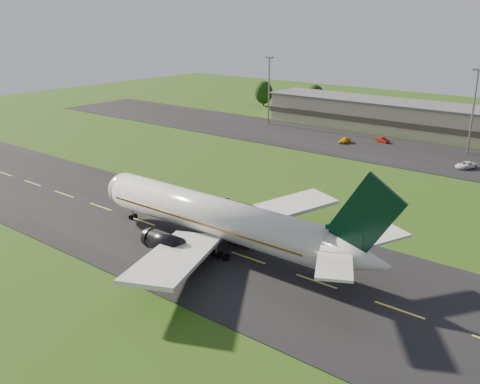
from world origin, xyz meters
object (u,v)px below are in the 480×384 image
Objects in this scene: service_vehicle_a at (345,140)px; service_vehicle_c at (466,165)px; light_mast_west at (269,82)px; service_vehicle_b at (383,140)px; light_mast_centre at (474,101)px; airliner at (217,218)px.

service_vehicle_a is 33.12m from service_vehicle_c.
light_mast_west reaches higher than service_vehicle_c.
light_mast_west reaches higher than service_vehicle_a.
service_vehicle_b is at bearing -2.62° from light_mast_west.
service_vehicle_c is at bearing -99.38° from service_vehicle_b.
light_mast_centre reaches higher than service_vehicle_c.
airliner is at bearing -156.01° from service_vehicle_b.
service_vehicle_b is at bearing 178.83° from service_vehicle_c.
light_mast_centre is at bearing 0.00° from light_mast_west.
light_mast_west is 66.46m from service_vehicle_c.
light_mast_centre is 3.94× the size of service_vehicle_c.
light_mast_centre is 4.77× the size of service_vehicle_a.
airliner is 12.01× the size of service_vehicle_a.
service_vehicle_a is at bearing -163.47° from light_mast_centre.
light_mast_west reaches higher than airliner.
light_mast_west is 4.77× the size of service_vehicle_a.
light_mast_centre is (60.00, 0.00, 0.00)m from light_mast_west.
airliner is 13.33× the size of service_vehicle_b.
service_vehicle_b is at bearing 42.78° from service_vehicle_a.
light_mast_west is 40.61m from service_vehicle_b.
service_vehicle_c is (32.69, -5.33, -0.01)m from service_vehicle_a.
light_mast_centre is 32.32m from service_vehicle_a.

